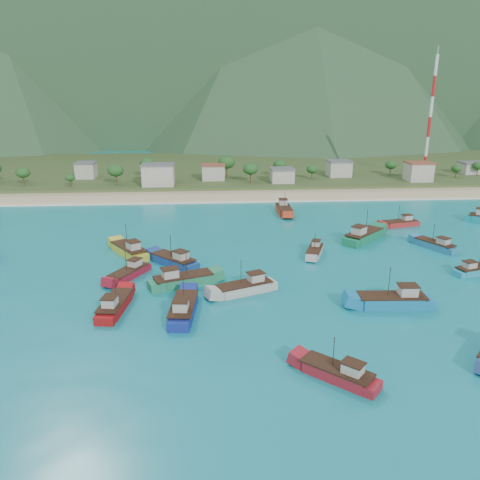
{
  "coord_description": "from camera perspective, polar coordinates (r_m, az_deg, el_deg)",
  "views": [
    {
      "loc": [
        -7.92,
        -80.99,
        33.95
      ],
      "look_at": [
        -0.93,
        18.0,
        3.0
      ],
      "focal_mm": 35.0,
      "sensor_mm": 36.0,
      "label": 1
    }
  ],
  "objects": [
    {
      "name": "boat_8",
      "position": [
        61.66,
        11.86,
        -15.72
      ],
      "size": [
        9.56,
        9.12,
        6.03
      ],
      "rotation": [
        0.0,
        0.0,
        0.83
      ],
      "color": "maroon",
      "rests_on": "ground"
    },
    {
      "name": "beach",
      "position": [
        163.74,
        -1.18,
        5.35
      ],
      "size": [
        400.0,
        18.0,
        1.2
      ],
      "primitive_type": "cube",
      "color": "beige",
      "rests_on": "ground"
    },
    {
      "name": "boat_6",
      "position": [
        105.99,
        -13.34,
        -1.31
      ],
      "size": [
        9.91,
        12.34,
        7.32
      ],
      "rotation": [
        0.0,
        0.0,
        0.59
      ],
      "color": "gold",
      "rests_on": "ground"
    },
    {
      "name": "vegetation",
      "position": [
        186.28,
        -3.51,
        8.48
      ],
      "size": [
        277.33,
        26.41,
        9.11
      ],
      "color": "#235623",
      "rests_on": "ground"
    },
    {
      "name": "boat_25",
      "position": [
        105.08,
        9.1,
        -1.41
      ],
      "size": [
        5.83,
        9.6,
        5.46
      ],
      "rotation": [
        0.0,
        0.0,
        2.78
      ],
      "color": "#B5ADA4",
      "rests_on": "ground"
    },
    {
      "name": "radio_tower",
      "position": [
        209.68,
        22.18,
        13.72
      ],
      "size": [
        1.2,
        1.2,
        47.29
      ],
      "color": "red",
      "rests_on": "ground"
    },
    {
      "name": "boat_19",
      "position": [
        140.62,
        5.39,
        3.67
      ],
      "size": [
        3.82,
        12.44,
        7.32
      ],
      "rotation": [
        0.0,
        0.0,
        3.13
      ],
      "color": "#BC361C",
      "rests_on": "ground"
    },
    {
      "name": "boat_13",
      "position": [
        76.5,
        -6.92,
        -8.42
      ],
      "size": [
        4.68,
        12.24,
        7.06
      ],
      "rotation": [
        0.0,
        0.0,
        6.19
      ],
      "color": "navy",
      "rests_on": "ground"
    },
    {
      "name": "boat_4",
      "position": [
        93.58,
        -13.32,
        -3.98
      ],
      "size": [
        7.64,
        10.36,
        6.03
      ],
      "rotation": [
        0.0,
        0.0,
        2.63
      ],
      "color": "maroon",
      "rests_on": "ground"
    },
    {
      "name": "ground",
      "position": [
        88.17,
        1.43,
        -5.33
      ],
      "size": [
        600.0,
        600.0,
        0.0
      ],
      "primitive_type": "plane",
      "color": "#0B787F",
      "rests_on": "ground"
    },
    {
      "name": "boat_7",
      "position": [
        117.14,
        14.83,
        0.43
      ],
      "size": [
        12.62,
        12.28,
        8.03
      ],
      "rotation": [
        0.0,
        0.0,
        5.47
      ],
      "color": "#14744A",
      "rests_on": "ground"
    },
    {
      "name": "boat_17",
      "position": [
        103.67,
        26.77,
        -3.37
      ],
      "size": [
        9.88,
        5.34,
        5.6
      ],
      "rotation": [
        0.0,
        0.0,
        5.0
      ],
      "color": "teal",
      "rests_on": "ground"
    },
    {
      "name": "boat_1",
      "position": [
        116.55,
        22.7,
        -0.63
      ],
      "size": [
        7.45,
        10.63,
        6.13
      ],
      "rotation": [
        0.0,
        0.0,
        0.47
      ],
      "color": "teal",
      "rests_on": "ground"
    },
    {
      "name": "surf_line",
      "position": [
        154.47,
        -1.0,
        4.62
      ],
      "size": [
        400.0,
        2.5,
        0.08
      ],
      "primitive_type": "cube",
      "color": "white",
      "rests_on": "ground"
    },
    {
      "name": "mountains",
      "position": [
        490.36,
        -5.78,
        25.79
      ],
      "size": [
        1520.0,
        440.0,
        260.0
      ],
      "color": "slate",
      "rests_on": "ground"
    },
    {
      "name": "boat_21",
      "position": [
        80.1,
        -15.02,
        -7.77
      ],
      "size": [
        4.7,
        11.37,
        6.52
      ],
      "rotation": [
        0.0,
        0.0,
        6.15
      ],
      "color": "#9F1012",
      "rests_on": "ground"
    },
    {
      "name": "boat_12",
      "position": [
        97.98,
        -8.03,
        -2.59
      ],
      "size": [
        10.71,
        10.84,
        6.95
      ],
      "rotation": [
        0.0,
        0.0,
        0.77
      ],
      "color": "navy",
      "rests_on": "ground"
    },
    {
      "name": "boat_0",
      "position": [
        82.74,
        18.15,
        -7.1
      ],
      "size": [
        12.71,
        4.41,
        7.4
      ],
      "rotation": [
        0.0,
        0.0,
        1.51
      ],
      "color": "#1574A8",
      "rests_on": "ground"
    },
    {
      "name": "boat_20",
      "position": [
        87.65,
        -7.06,
        -4.96
      ],
      "size": [
        12.65,
        7.64,
        7.19
      ],
      "rotation": [
        0.0,
        0.0,
        5.07
      ],
      "color": "#248356",
      "rests_on": "ground"
    },
    {
      "name": "boat_18",
      "position": [
        84.04,
        0.66,
        -5.89
      ],
      "size": [
        11.76,
        7.44,
        6.7
      ],
      "rotation": [
        0.0,
        0.0,
        1.96
      ],
      "color": "#B8B2A6",
      "rests_on": "ground"
    },
    {
      "name": "boat_5",
      "position": [
        133.05,
        18.96,
        1.89
      ],
      "size": [
        10.64,
        5.28,
        6.04
      ],
      "rotation": [
        0.0,
        0.0,
        1.8
      ],
      "color": "red",
      "rests_on": "ground"
    },
    {
      "name": "land",
      "position": [
        223.72,
        -1.98,
        8.58
      ],
      "size": [
        400.0,
        110.0,
        2.4
      ],
      "primitive_type": "cube",
      "color": "#385123",
      "rests_on": "ground"
    },
    {
      "name": "village",
      "position": [
        185.17,
        1.44,
        8.22
      ],
      "size": [
        207.69,
        26.72,
        7.47
      ],
      "color": "beige",
      "rests_on": "ground"
    }
  ]
}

